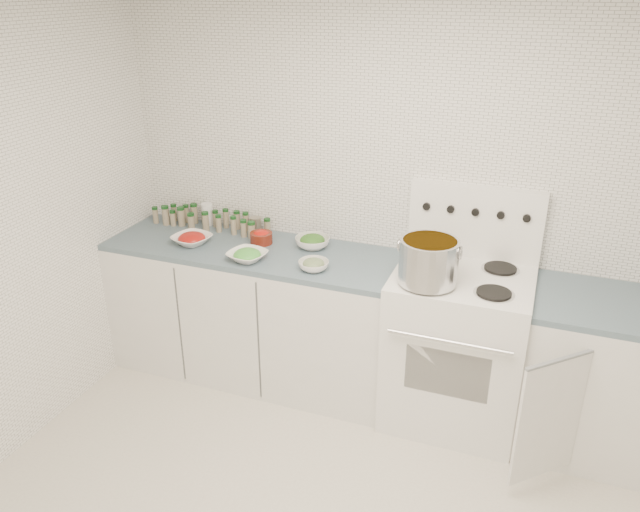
{
  "coord_description": "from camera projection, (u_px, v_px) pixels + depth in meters",
  "views": [
    {
      "loc": [
        0.83,
        -1.99,
        2.43
      ],
      "look_at": [
        -0.35,
        1.14,
        0.94
      ],
      "focal_mm": 35.0,
      "sensor_mm": 36.0,
      "label": 1
    }
  ],
  "objects": [
    {
      "name": "bowl_broccoli",
      "position": [
        312.0,
        241.0,
        3.86
      ],
      "size": [
        0.28,
        0.28,
        0.09
      ],
      "color": "white",
      "rests_on": "counter_left"
    },
    {
      "name": "bowl_tomato",
      "position": [
        192.0,
        239.0,
        3.92
      ],
      "size": [
        0.28,
        0.28,
        0.08
      ],
      "color": "white",
      "rests_on": "counter_left"
    },
    {
      "name": "tin_can",
      "position": [
        255.0,
        225.0,
        4.1
      ],
      "size": [
        0.08,
        0.08,
        0.1
      ],
      "primitive_type": "cylinder",
      "rotation": [
        0.0,
        0.0,
        0.09
      ],
      "color": "#9F9787",
      "rests_on": "counter_left"
    },
    {
      "name": "bowl_zucchini",
      "position": [
        314.0,
        265.0,
        3.57
      ],
      "size": [
        0.23,
        0.23,
        0.07
      ],
      "color": "white",
      "rests_on": "counter_left"
    },
    {
      "name": "salt_canister",
      "position": [
        207.0,
        214.0,
        4.21
      ],
      "size": [
        0.1,
        0.1,
        0.15
      ],
      "primitive_type": "cylinder",
      "rotation": [
        0.0,
        0.0,
        0.39
      ],
      "color": "white",
      "rests_on": "counter_left"
    },
    {
      "name": "counter_right",
      "position": [
        609.0,
        379.0,
        3.37
      ],
      "size": [
        0.89,
        0.91,
        0.9
      ],
      "color": "white",
      "rests_on": "ground"
    },
    {
      "name": "room_walls",
      "position": [
        301.0,
        234.0,
        2.33
      ],
      "size": [
        3.54,
        3.04,
        2.52
      ],
      "color": "white",
      "rests_on": "ground"
    },
    {
      "name": "bowl_pepper",
      "position": [
        261.0,
        237.0,
        3.93
      ],
      "size": [
        0.14,
        0.14,
        0.09
      ],
      "color": "#5D1A0F",
      "rests_on": "counter_left"
    },
    {
      "name": "stock_pot",
      "position": [
        429.0,
        259.0,
        3.28
      ],
      "size": [
        0.34,
        0.31,
        0.24
      ],
      "rotation": [
        0.0,
        0.0,
        -0.26
      ],
      "color": "silver",
      "rests_on": "stove"
    },
    {
      "name": "stove",
      "position": [
        457.0,
        343.0,
        3.62
      ],
      "size": [
        0.76,
        0.7,
        1.36
      ],
      "color": "white",
      "rests_on": "ground"
    },
    {
      "name": "counter_left",
      "position": [
        255.0,
        311.0,
        4.06
      ],
      "size": [
        1.85,
        0.62,
        0.9
      ],
      "color": "white",
      "rests_on": "ground"
    },
    {
      "name": "bowl_snowpea",
      "position": [
        247.0,
        255.0,
        3.69
      ],
      "size": [
        0.26,
        0.26,
        0.07
      ],
      "color": "white",
      "rests_on": "counter_left"
    },
    {
      "name": "spice_cluster",
      "position": [
        207.0,
        219.0,
        4.15
      ],
      "size": [
        0.84,
        0.15,
        0.14
      ],
      "color": "gray",
      "rests_on": "counter_left"
    }
  ]
}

